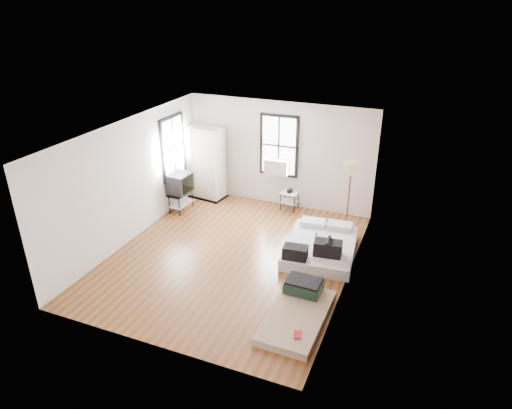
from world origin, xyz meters
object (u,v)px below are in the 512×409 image
at_px(mattress_bare, 298,309).
at_px(wardrobe, 206,163).
at_px(mattress_main, 320,246).
at_px(floor_lamp, 351,173).
at_px(tv_stand, 180,184).
at_px(side_table, 290,196).

height_order(mattress_bare, wardrobe, wardrobe).
distance_m(mattress_main, mattress_bare, 2.21).
bearing_deg(floor_lamp, mattress_main, -105.83).
xyz_separation_m(mattress_bare, tv_stand, (-4.14, 2.95, 0.62)).
relative_size(mattress_bare, tv_stand, 1.78).
bearing_deg(floor_lamp, mattress_bare, -92.42).
xyz_separation_m(wardrobe, floor_lamp, (4.07, -0.66, 0.54)).
distance_m(wardrobe, tv_stand, 1.11).
bearing_deg(tv_stand, side_table, 26.43).
bearing_deg(tv_stand, floor_lamp, 8.54).
relative_size(mattress_bare, side_table, 3.15).
relative_size(mattress_main, side_table, 3.62).
distance_m(mattress_main, side_table, 2.31).
relative_size(mattress_main, floor_lamp, 1.18).
height_order(mattress_main, wardrobe, wardrobe).
xyz_separation_m(side_table, tv_stand, (-2.62, -1.12, 0.35)).
bearing_deg(mattress_main, floor_lamp, 68.27).
bearing_deg(side_table, tv_stand, -156.85).
bearing_deg(mattress_main, tv_stand, 163.34).
bearing_deg(mattress_bare, tv_stand, 145.72).
bearing_deg(wardrobe, mattress_bare, -37.91).
height_order(mattress_main, side_table, mattress_main).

